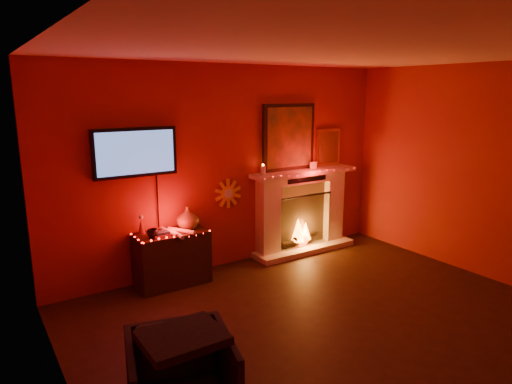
% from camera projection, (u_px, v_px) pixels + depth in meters
% --- Properties ---
extents(room, '(5.00, 5.00, 5.00)m').
position_uv_depth(room, '(370.00, 206.00, 4.07)').
color(room, black).
rests_on(room, ground).
extents(floor, '(5.00, 5.00, 0.00)m').
position_uv_depth(floor, '(362.00, 342.00, 4.36)').
color(floor, black).
rests_on(floor, ground).
extents(fireplace, '(1.72, 0.40, 2.18)m').
position_uv_depth(fireplace, '(301.00, 203.00, 6.76)').
color(fireplace, beige).
rests_on(fireplace, floor).
extents(tv, '(1.00, 0.07, 1.24)m').
position_uv_depth(tv, '(135.00, 153.00, 5.32)').
color(tv, black).
rests_on(tv, room).
extents(sunburst_clock, '(0.40, 0.03, 0.40)m').
position_uv_depth(sunburst_clock, '(228.00, 194.00, 6.15)').
color(sunburst_clock, gold).
rests_on(sunburst_clock, room).
extents(console_table, '(0.88, 0.56, 0.96)m').
position_uv_depth(console_table, '(173.00, 254.00, 5.61)').
color(console_table, black).
rests_on(console_table, floor).
extents(armchair, '(0.89, 0.90, 0.68)m').
position_uv_depth(armchair, '(182.00, 382.00, 3.22)').
color(armchair, black).
rests_on(armchair, floor).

